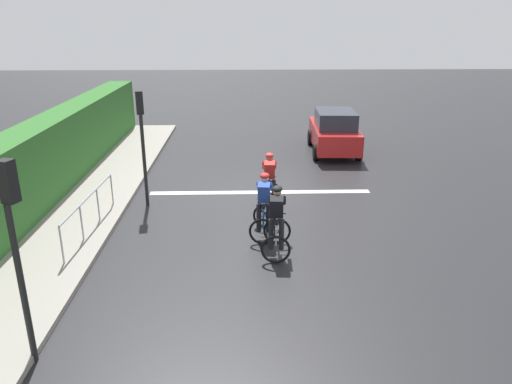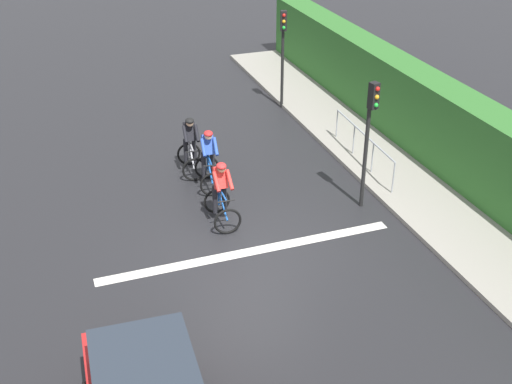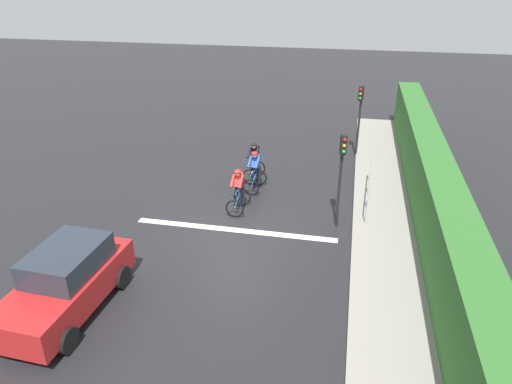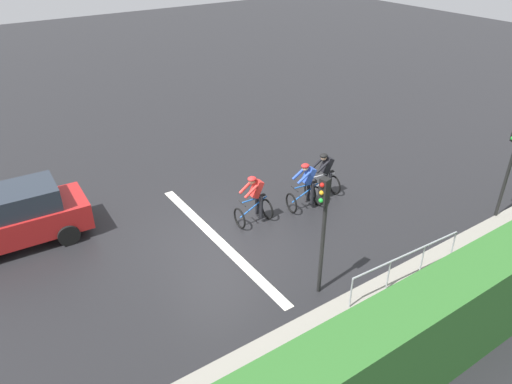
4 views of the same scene
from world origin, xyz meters
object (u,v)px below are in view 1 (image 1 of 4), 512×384
(cyclist_mid, at_px, (269,183))
(car_red, at_px, (334,132))
(cyclist_lead, at_px, (277,223))
(cyclist_second, at_px, (264,207))
(traffic_light_near_crossing, at_px, (142,131))
(traffic_light_far_junction, at_px, (15,233))
(pedestrian_railing_kerbside, at_px, (89,205))

(cyclist_mid, xyz_separation_m, car_red, (-3.01, -6.33, 0.08))
(cyclist_lead, bearing_deg, cyclist_second, -76.13)
(traffic_light_near_crossing, xyz_separation_m, traffic_light_far_junction, (0.53, 6.95, 0.00))
(cyclist_mid, bearing_deg, traffic_light_far_junction, 57.43)
(cyclist_lead, height_order, car_red, car_red)
(cyclist_second, height_order, traffic_light_near_crossing, traffic_light_near_crossing)
(cyclist_lead, xyz_separation_m, cyclist_second, (0.24, -0.98, 0.00))
(traffic_light_far_junction, bearing_deg, pedestrian_railing_kerbside, -83.99)
(cyclist_lead, xyz_separation_m, traffic_light_near_crossing, (3.62, -3.34, 1.43))
(cyclist_second, relative_size, pedestrian_railing_kerbside, 0.44)
(cyclist_lead, xyz_separation_m, pedestrian_railing_kerbside, (4.66, -1.29, -0.00))
(traffic_light_near_crossing, relative_size, pedestrian_railing_kerbside, 0.89)
(cyclist_lead, height_order, cyclist_second, same)
(cyclist_lead, distance_m, traffic_light_far_junction, 5.68)
(traffic_light_far_junction, bearing_deg, cyclist_mid, -122.57)
(cyclist_lead, relative_size, pedestrian_railing_kerbside, 0.44)
(car_red, height_order, traffic_light_far_junction, traffic_light_far_junction)
(car_red, height_order, pedestrian_railing_kerbside, car_red)
(car_red, distance_m, traffic_light_near_crossing, 8.93)
(cyclist_mid, height_order, traffic_light_near_crossing, traffic_light_near_crossing)
(cyclist_second, distance_m, cyclist_mid, 1.89)
(cyclist_second, distance_m, traffic_light_far_junction, 6.19)
(cyclist_lead, distance_m, cyclist_second, 1.01)
(traffic_light_near_crossing, bearing_deg, cyclist_second, 144.99)
(cyclist_second, height_order, cyclist_mid, same)
(traffic_light_near_crossing, bearing_deg, traffic_light_far_junction, 85.67)
(traffic_light_far_junction, xyz_separation_m, pedestrian_railing_kerbside, (0.52, -4.90, -1.43))
(car_red, bearing_deg, cyclist_mid, 64.60)
(car_red, xyz_separation_m, traffic_light_near_crossing, (6.61, 5.85, 1.35))
(traffic_light_near_crossing, xyz_separation_m, pedestrian_railing_kerbside, (1.04, 2.06, -1.43))
(car_red, bearing_deg, cyclist_second, 68.48)
(cyclist_lead, distance_m, car_red, 9.67)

